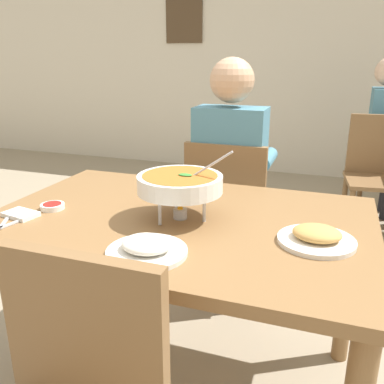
# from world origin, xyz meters

# --- Properties ---
(cafe_rear_partition) EXTENTS (10.00, 0.10, 3.00)m
(cafe_rear_partition) POSITION_xyz_m (0.00, 3.60, 1.50)
(cafe_rear_partition) COLOR beige
(cafe_rear_partition) RESTS_ON ground_plane
(picture_frame_hung) EXTENTS (0.44, 0.03, 0.56)m
(picture_frame_hung) POSITION_xyz_m (-1.28, 3.54, 1.74)
(picture_frame_hung) COLOR #4C3823
(dining_table_main) EXTENTS (1.37, 0.93, 0.76)m
(dining_table_main) POSITION_xyz_m (0.00, 0.00, 0.66)
(dining_table_main) COLOR brown
(dining_table_main) RESTS_ON ground_plane
(chair_diner_main) EXTENTS (0.44, 0.44, 0.90)m
(chair_diner_main) POSITION_xyz_m (-0.00, 0.75, 0.51)
(chair_diner_main) COLOR brown
(chair_diner_main) RESTS_ON ground_plane
(diner_main) EXTENTS (0.40, 0.45, 1.31)m
(diner_main) POSITION_xyz_m (0.00, 0.78, 0.75)
(diner_main) COLOR #2D2D38
(diner_main) RESTS_ON ground_plane
(curry_bowl) EXTENTS (0.33, 0.30, 0.26)m
(curry_bowl) POSITION_xyz_m (0.01, -0.01, 0.89)
(curry_bowl) COLOR silver
(curry_bowl) RESTS_ON dining_table_main
(rice_plate) EXTENTS (0.24, 0.24, 0.06)m
(rice_plate) POSITION_xyz_m (0.02, -0.31, 0.78)
(rice_plate) COLOR white
(rice_plate) RESTS_ON dining_table_main
(appetizer_plate) EXTENTS (0.24, 0.24, 0.06)m
(appetizer_plate) POSITION_xyz_m (0.48, -0.06, 0.78)
(appetizer_plate) COLOR white
(appetizer_plate) RESTS_ON dining_table_main
(sauce_dish) EXTENTS (0.09, 0.09, 0.02)m
(sauce_dish) POSITION_xyz_m (-0.48, -0.08, 0.77)
(sauce_dish) COLOR white
(sauce_dish) RESTS_ON dining_table_main
(napkin_folded) EXTENTS (0.13, 0.10, 0.02)m
(napkin_folded) POSITION_xyz_m (-0.54, -0.18, 0.77)
(napkin_folded) COLOR white
(napkin_folded) RESTS_ON dining_table_main
(fork_utensil) EXTENTS (0.09, 0.16, 0.01)m
(fork_utensil) POSITION_xyz_m (-0.56, -0.23, 0.76)
(fork_utensil) COLOR silver
(fork_utensil) RESTS_ON dining_table_main
(spoon_utensil) EXTENTS (0.05, 0.17, 0.01)m
(spoon_utensil) POSITION_xyz_m (-0.51, -0.23, 0.76)
(spoon_utensil) COLOR silver
(spoon_utensil) RESTS_ON dining_table_main
(chair_bg_right) EXTENTS (0.48, 0.48, 0.90)m
(chair_bg_right) POSITION_xyz_m (0.82, 2.00, 0.51)
(chair_bg_right) COLOR brown
(chair_bg_right) RESTS_ON ground_plane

